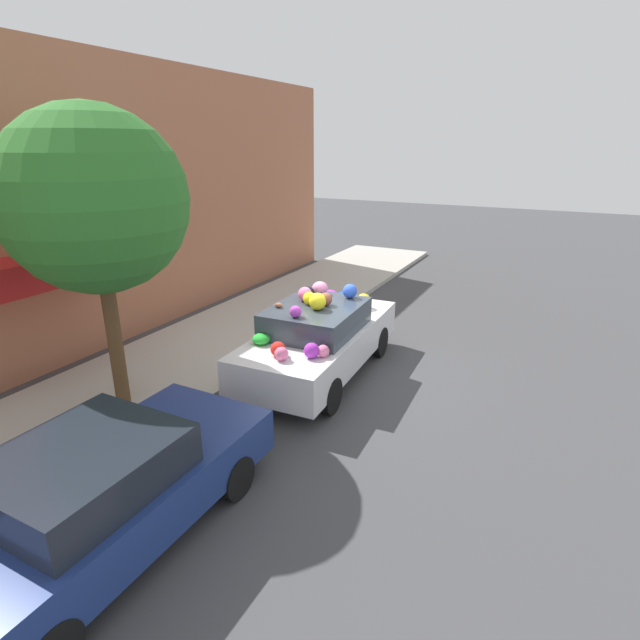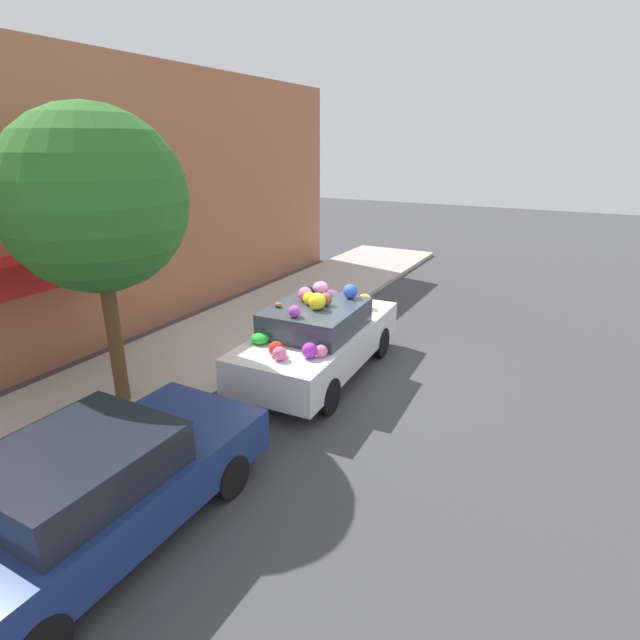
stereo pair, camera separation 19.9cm
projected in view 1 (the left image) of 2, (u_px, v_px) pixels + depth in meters
name	position (u px, v px, depth m)	size (l,w,h in m)	color
ground_plane	(316.00, 372.00, 10.09)	(60.00, 60.00, 0.00)	#424244
sidewalk_curb	(210.00, 346.00, 11.23)	(24.00, 3.20, 0.13)	#B2ADA3
building_facade	(118.00, 206.00, 11.11)	(18.00, 1.20, 6.20)	#B26B4C
street_tree	(94.00, 202.00, 7.55)	(2.85, 2.85, 4.85)	brown
fire_hydrant	(275.00, 318.00, 11.80)	(0.20, 0.20, 0.70)	#B2B2B7
art_car	(319.00, 337.00, 9.76)	(4.41, 1.96, 1.80)	silver
parked_car_plain	(100.00, 493.00, 5.55)	(4.28, 1.86, 1.38)	navy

